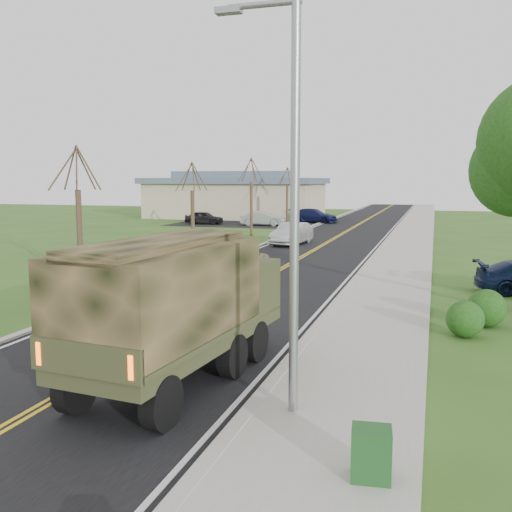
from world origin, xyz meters
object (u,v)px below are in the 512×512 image
at_px(sedan_silver, 292,234).
at_px(utility_box_near, 371,453).
at_px(suv_champagne, 238,264).
at_px(military_truck, 177,300).

relative_size(sedan_silver, utility_box_near, 6.01).
xyz_separation_m(suv_champagne, sedan_silver, (-0.84, 14.03, 0.17)).
distance_m(military_truck, sedan_silver, 28.37).
relative_size(suv_champagne, utility_box_near, 5.64).
distance_m(sedan_silver, utility_box_near, 32.43).
bearing_deg(military_truck, suv_champagne, 109.28).
xyz_separation_m(military_truck, suv_champagne, (-3.41, 14.00, -1.30)).
distance_m(military_truck, utility_box_near, 5.82).
relative_size(military_truck, suv_champagne, 1.54).
height_order(military_truck, utility_box_near, military_truck).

